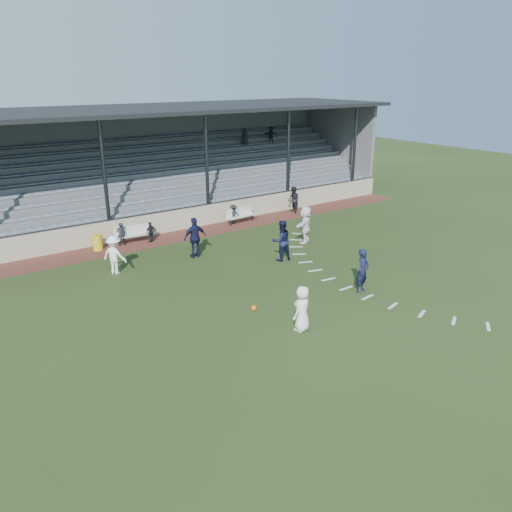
# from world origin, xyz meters

# --- Properties ---
(ground) EXTENTS (90.00, 90.00, 0.00)m
(ground) POSITION_xyz_m (0.00, 0.00, 0.00)
(ground) COLOR #253515
(ground) RESTS_ON ground
(cinder_track) EXTENTS (34.00, 2.00, 0.02)m
(cinder_track) POSITION_xyz_m (0.00, 10.50, 0.01)
(cinder_track) COLOR #532821
(cinder_track) RESTS_ON ground
(retaining_wall) EXTENTS (34.00, 0.18, 1.20)m
(retaining_wall) POSITION_xyz_m (0.00, 11.55, 0.60)
(retaining_wall) COLOR #B5A88B
(retaining_wall) RESTS_ON ground
(bench_left) EXTENTS (2.03, 0.69, 0.95)m
(bench_left) POSITION_xyz_m (-2.04, 10.84, 0.58)
(bench_left) COLOR beige
(bench_left) RESTS_ON cinder_track
(bench_right) EXTENTS (2.03, 0.64, 0.95)m
(bench_right) POSITION_xyz_m (4.63, 10.67, 0.58)
(bench_right) COLOR beige
(bench_right) RESTS_ON cinder_track
(trash_bin) EXTENTS (0.49, 0.49, 0.78)m
(trash_bin) POSITION_xyz_m (-4.00, 10.77, 0.41)
(trash_bin) COLOR yellow
(trash_bin) RESTS_ON cinder_track
(football) EXTENTS (0.22, 0.22, 0.22)m
(football) POSITION_xyz_m (-1.50, 0.51, 0.11)
(football) COLOR orange
(football) RESTS_ON ground
(player_white_lead) EXTENTS (0.94, 0.76, 1.65)m
(player_white_lead) POSITION_xyz_m (-1.01, -1.69, 0.82)
(player_white_lead) COLOR white
(player_white_lead) RESTS_ON ground
(player_navy_lead) EXTENTS (0.76, 0.61, 1.84)m
(player_navy_lead) POSITION_xyz_m (3.14, -0.58, 0.92)
(player_navy_lead) COLOR #121534
(player_navy_lead) RESTS_ON ground
(player_navy_mid) EXTENTS (1.07, 0.90, 1.98)m
(player_navy_mid) POSITION_xyz_m (2.72, 4.24, 0.99)
(player_navy_mid) COLOR #121534
(player_navy_mid) RESTS_ON ground
(player_white_wing) EXTENTS (1.19, 1.32, 1.77)m
(player_white_wing) POSITION_xyz_m (-4.40, 7.18, 0.89)
(player_white_wing) COLOR white
(player_white_wing) RESTS_ON ground
(player_navy_wing) EXTENTS (1.18, 0.51, 2.00)m
(player_navy_wing) POSITION_xyz_m (-0.43, 7.01, 1.00)
(player_navy_wing) COLOR #121534
(player_navy_wing) RESTS_ON ground
(player_white_back) EXTENTS (1.84, 1.48, 1.96)m
(player_white_back) POSITION_xyz_m (5.47, 5.71, 0.98)
(player_white_back) COLOR white
(player_white_back) RESTS_ON ground
(official) EXTENTS (0.80, 0.94, 1.69)m
(official) POSITION_xyz_m (8.73, 10.66, 0.86)
(official) COLOR black
(official) RESTS_ON cinder_track
(sub_left_near) EXTENTS (0.47, 0.33, 1.24)m
(sub_left_near) POSITION_xyz_m (-2.76, 10.71, 0.64)
(sub_left_near) COLOR black
(sub_left_near) RESTS_ON cinder_track
(sub_left_far) EXTENTS (0.70, 0.45, 1.10)m
(sub_left_far) POSITION_xyz_m (-1.26, 10.40, 0.57)
(sub_left_far) COLOR black
(sub_left_far) RESTS_ON cinder_track
(sub_right) EXTENTS (0.87, 0.71, 1.17)m
(sub_right) POSITION_xyz_m (4.18, 10.74, 0.60)
(sub_right) COLOR black
(sub_right) RESTS_ON cinder_track
(grandstand) EXTENTS (34.60, 9.00, 6.61)m
(grandstand) POSITION_xyz_m (0.01, 16.26, 2.20)
(grandstand) COLOR slate
(grandstand) RESTS_ON ground
(penalty_arc) EXTENTS (3.89, 14.63, 0.01)m
(penalty_arc) POSITION_xyz_m (4.12, 0.00, 0.01)
(penalty_arc) COLOR silver
(penalty_arc) RESTS_ON ground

